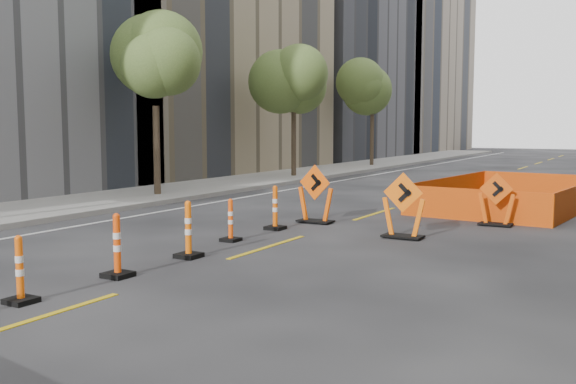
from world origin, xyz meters
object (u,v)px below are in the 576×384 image
Objects in this scene: channelizer_4 at (188,229)px; channelizer_2 at (20,269)px; channelizer_5 at (231,220)px; channelizer_6 at (275,208)px; chevron_sign_center at (403,206)px; chevron_sign_right at (496,199)px; chevron_sign_left at (315,194)px; channelizer_3 at (117,245)px.

channelizer_2 is at bearing -91.06° from channelizer_4.
channelizer_6 is at bearing 89.27° from channelizer_5.
chevron_sign_center reaches higher than channelizer_6.
channelizer_5 is 7.06m from chevron_sign_right.
channelizer_4 is 0.73× the size of chevron_sign_left.
channelizer_4 is at bearing -128.61° from chevron_sign_center.
chevron_sign_right is at bearing 64.24° from channelizer_3.
chevron_sign_center is at bearing -14.51° from chevron_sign_left.
channelizer_2 is 0.66× the size of chevron_sign_center.
channelizer_5 is 3.42m from chevron_sign_left.
chevron_sign_left reaches higher than channelizer_6.
channelizer_2 is at bearing -87.47° from channelizer_5.
channelizer_2 is 0.65× the size of chevron_sign_left.
channelizer_6 is (0.02, 1.90, 0.07)m from channelizer_5.
channelizer_5 is at bearing -137.35° from chevron_sign_right.
channelizer_4 is 1.02× the size of channelizer_6.
channelizer_6 is (-0.28, 5.71, -0.00)m from channelizer_3.
channelizer_5 is (-0.32, 1.90, -0.08)m from channelizer_4.
channelizer_6 is 0.71× the size of chevron_sign_left.
chevron_sign_right reaches higher than channelizer_5.
chevron_sign_left is 3.05m from chevron_sign_center.
channelizer_2 is 0.89× the size of channelizer_4.
chevron_sign_right is (4.43, 10.99, 0.19)m from channelizer_2.
chevron_sign_right is (4.30, 1.89, -0.09)m from chevron_sign_left.
channelizer_3 is 1.15× the size of channelizer_5.
channelizer_4 reaches higher than channelizer_6.
channelizer_5 is 0.62× the size of chevron_sign_left.
channelizer_6 is at bearing -149.85° from chevron_sign_right.
channelizer_4 is at bearing -84.30° from chevron_sign_left.
channelizer_3 is 0.80× the size of chevron_sign_right.
channelizer_3 is 10.09m from chevron_sign_right.
chevron_sign_left is at bearing 76.25° from channelizer_6.
channelizer_6 is (-0.23, 7.61, 0.05)m from channelizer_2.
chevron_sign_left is (0.36, 1.48, 0.22)m from channelizer_6.
channelizer_6 is 3.24m from chevron_sign_center.
channelizer_6 is at bearing 94.48° from channelizer_4.
channelizer_2 is at bearing -91.53° from channelizer_3.
channelizer_2 is at bearing -84.45° from chevron_sign_left.
channelizer_3 is at bearing -87.21° from channelizer_6.
chevron_sign_left is (0.14, 9.10, 0.27)m from channelizer_2.
chevron_sign_center is at bearing -121.75° from chevron_sign_right.
chevron_sign_left is 1.02× the size of chevron_sign_center.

